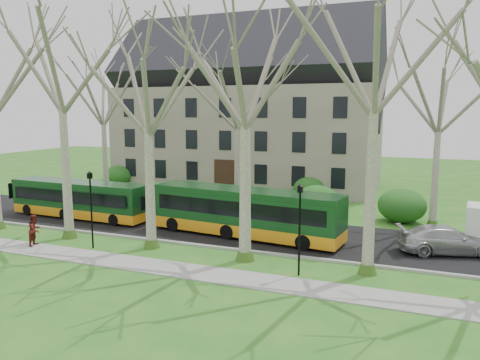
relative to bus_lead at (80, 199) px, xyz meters
name	(u,v)px	position (x,y,z in m)	size (l,w,h in m)	color
ground	(195,255)	(11.70, -4.76, -1.42)	(120.00, 120.00, 0.00)	#286F1F
sidewalk	(172,269)	(11.70, -7.26, -1.39)	(70.00, 2.00, 0.06)	gray
road	(234,230)	(11.70, 0.74, -1.39)	(80.00, 8.00, 0.06)	black
curb	(207,246)	(11.70, -3.26, -1.35)	(80.00, 0.25, 0.14)	#A5A39E
building	(248,107)	(5.70, 19.24, 6.65)	(26.50, 12.20, 16.00)	gray
tree_row_verge	(196,125)	(11.70, -4.46, 5.58)	(49.00, 7.00, 14.00)	gray
tree_row_far	(245,134)	(10.37, 6.24, 4.58)	(33.00, 7.00, 12.00)	gray
lamp_row	(186,212)	(11.70, -5.76, 1.16)	(36.22, 0.22, 4.30)	black
hedges	(221,191)	(7.03, 9.24, -0.42)	(30.60, 8.60, 2.00)	#17521C
bus_lead	(80,199)	(0.00, 0.00, 0.00)	(10.86, 2.26, 2.71)	#113D19
bus_follow	(245,212)	(12.88, -0.34, 0.16)	(12.14, 2.53, 3.04)	#113D19
sedan	(447,240)	(24.32, 0.40, -0.61)	(2.10, 5.16, 1.50)	#B0B0B5
pedestrian_b	(35,230)	(2.37, -6.66, -0.45)	(0.88, 0.68, 1.81)	#591A14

